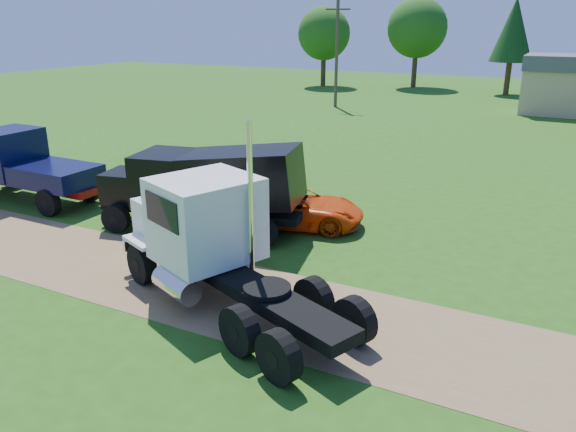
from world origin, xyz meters
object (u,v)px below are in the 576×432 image
at_px(white_semi_tractor, 208,237).
at_px(navy_truck, 21,165).
at_px(orange_pickup, 297,208).
at_px(black_dump_truck, 207,184).
at_px(spectator_a, 180,267).

xyz_separation_m(white_semi_tractor, navy_truck, (-12.21, 3.69, -0.18)).
xyz_separation_m(navy_truck, orange_pickup, (11.88, 2.47, -0.84)).
bearing_deg(black_dump_truck, navy_truck, 170.67).
bearing_deg(spectator_a, orange_pickup, 53.23).
distance_m(navy_truck, spectator_a, 12.19).
height_order(white_semi_tractor, orange_pickup, white_semi_tractor).
xyz_separation_m(white_semi_tractor, black_dump_truck, (-2.94, 4.12, 0.10)).
height_order(black_dump_truck, navy_truck, black_dump_truck).
distance_m(orange_pickup, spectator_a, 6.56).
height_order(navy_truck, orange_pickup, navy_truck).
xyz_separation_m(black_dump_truck, orange_pickup, (2.61, 2.04, -1.12)).
relative_size(black_dump_truck, spectator_a, 4.68).
height_order(black_dump_truck, spectator_a, black_dump_truck).
relative_size(navy_truck, spectator_a, 4.21).
bearing_deg(orange_pickup, black_dump_truck, 112.47).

